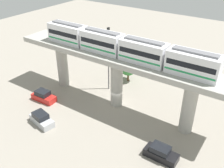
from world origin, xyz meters
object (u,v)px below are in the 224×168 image
(parked_car_red, at_px, (44,96))
(tree_near_viaduct, at_px, (128,67))
(signal_post, at_px, (109,57))
(parked_car_silver, at_px, (42,119))
(parked_car_black, at_px, (161,153))
(train, at_px, (122,46))

(parked_car_red, bearing_deg, tree_near_viaduct, -33.10)
(parked_car_red, bearing_deg, signal_post, -38.92)
(parked_car_silver, bearing_deg, tree_near_viaduct, -0.23)
(parked_car_black, height_order, signal_post, signal_post)
(tree_near_viaduct, bearing_deg, parked_car_silver, 168.56)
(parked_car_red, distance_m, signal_post, 12.75)
(parked_car_silver, relative_size, parked_car_red, 1.04)
(parked_car_black, bearing_deg, parked_car_red, 88.08)
(parked_car_silver, bearing_deg, parked_car_red, 55.94)
(parked_car_silver, height_order, signal_post, signal_post)
(train, height_order, parked_car_red, train)
(parked_car_black, relative_size, tree_near_viaduct, 0.92)
(parked_car_black, bearing_deg, tree_near_viaduct, 43.17)
(parked_car_silver, height_order, parked_car_red, same)
(signal_post, bearing_deg, parked_car_black, -124.31)
(train, bearing_deg, parked_car_black, -123.66)
(train, distance_m, parked_car_silver, 15.77)
(parked_car_black, bearing_deg, train, 56.79)
(parked_car_red, distance_m, tree_near_viaduct, 16.19)
(train, distance_m, signal_post, 7.11)
(parked_car_silver, xyz_separation_m, tree_near_viaduct, (18.31, -3.70, 2.15))
(train, bearing_deg, tree_near_viaduct, 23.24)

